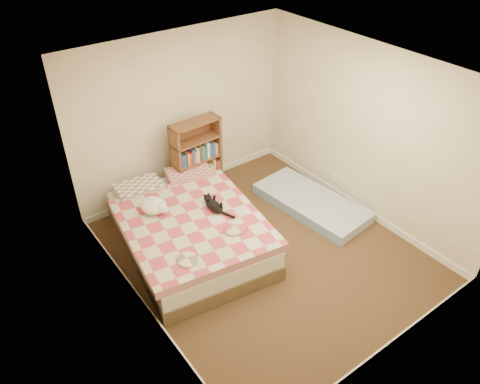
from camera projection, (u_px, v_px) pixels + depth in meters
room at (267, 178)px, 5.61m from camera, size 3.51×4.01×2.51m
bed at (188, 228)px, 6.26m from camera, size 1.95×2.51×0.62m
bookshelf at (197, 168)px, 7.12m from camera, size 0.78×0.29×1.28m
floor_mattress at (311, 203)px, 7.07m from camera, size 0.96×1.82×0.16m
black_cat at (213, 205)px, 6.15m from camera, size 0.21×0.57×0.13m
white_dog at (154, 206)px, 6.08m from camera, size 0.43×0.45×0.17m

